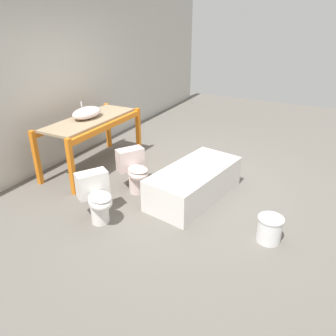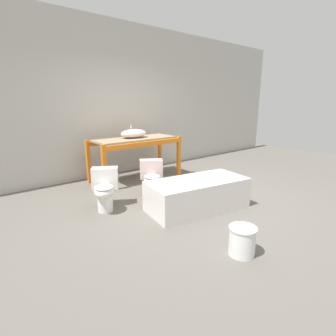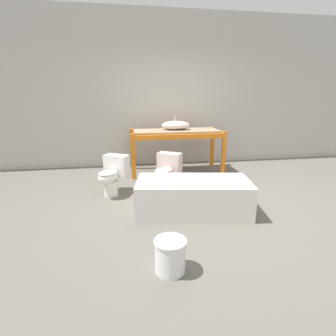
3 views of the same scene
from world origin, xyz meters
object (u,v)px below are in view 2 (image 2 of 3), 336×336
(sink_basin, at_px, (134,133))
(toilet_near, at_px, (152,177))
(bucket_white, at_px, (242,240))
(toilet_far, at_px, (105,188))
(bathtub_main, at_px, (197,192))

(sink_basin, bearing_deg, toilet_near, -108.16)
(toilet_near, xyz_separation_m, bucket_white, (-0.29, -2.02, -0.17))
(toilet_far, bearing_deg, toilet_near, 31.63)
(toilet_near, distance_m, bucket_white, 2.05)
(toilet_far, bearing_deg, sink_basin, 73.53)
(sink_basin, height_order, bucket_white, sink_basin)
(toilet_near, bearing_deg, bucket_white, -66.34)
(sink_basin, distance_m, bucket_white, 3.30)
(sink_basin, xyz_separation_m, toilet_far, (-1.23, -1.12, -0.61))
(toilet_near, relative_size, bucket_white, 2.00)
(bathtub_main, height_order, toilet_far, toilet_far)
(sink_basin, xyz_separation_m, toilet_near, (-0.37, -1.12, -0.61))
(sink_basin, distance_m, bathtub_main, 2.09)
(toilet_near, bearing_deg, sink_basin, 103.68)
(bucket_white, bearing_deg, toilet_near, 81.83)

